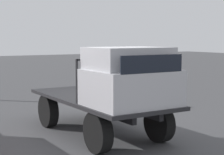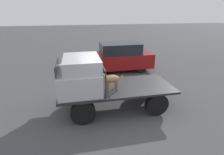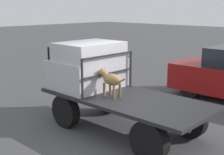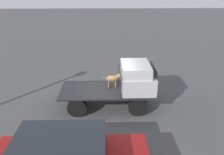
{
  "view_description": "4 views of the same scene",
  "coord_description": "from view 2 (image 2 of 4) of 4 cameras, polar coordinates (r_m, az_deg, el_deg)",
  "views": [
    {
      "loc": [
        7.57,
        -4.28,
        2.26
      ],
      "look_at": [
        0.21,
        0.22,
        1.35
      ],
      "focal_mm": 60.0,
      "sensor_mm": 36.0,
      "label": 1
    },
    {
      "loc": [
        1.38,
        5.75,
        3.55
      ],
      "look_at": [
        0.21,
        0.22,
        1.35
      ],
      "focal_mm": 28.0,
      "sensor_mm": 36.0,
      "label": 2
    },
    {
      "loc": [
        -4.63,
        5.34,
        2.95
      ],
      "look_at": [
        0.21,
        0.22,
        1.35
      ],
      "focal_mm": 50.0,
      "sensor_mm": 36.0,
      "label": 3
    },
    {
      "loc": [
        -0.02,
        -8.73,
        5.3
      ],
      "look_at": [
        0.21,
        0.22,
        1.35
      ],
      "focal_mm": 35.0,
      "sensor_mm": 36.0,
      "label": 4
    }
  ],
  "objects": [
    {
      "name": "flatbed_truck",
      "position": [
        6.6,
        1.41,
        -4.97
      ],
      "size": [
        4.17,
        1.85,
        0.88
      ],
      "color": "black",
      "rests_on": "ground"
    },
    {
      "name": "ground_plane",
      "position": [
        6.9,
        1.36,
        -9.67
      ],
      "size": [
        80.0,
        80.0,
        0.0
      ],
      "primitive_type": "plane",
      "color": "#474749"
    },
    {
      "name": "dog",
      "position": [
        6.07,
        -0.5,
        -0.48
      ],
      "size": [
        0.85,
        0.27,
        0.67
      ],
      "rotation": [
        0.0,
        0.0,
        -0.29
      ],
      "color": "brown",
      "rests_on": "flatbed_truck"
    },
    {
      "name": "truck_cab",
      "position": [
        6.13,
        -10.4,
        0.84
      ],
      "size": [
        1.42,
        1.73,
        1.19
      ],
      "color": "#B7B7BC",
      "rests_on": "flatbed_truck"
    },
    {
      "name": "parked_sedan",
      "position": [
        10.71,
        1.77,
        6.67
      ],
      "size": [
        4.25,
        1.75,
        1.71
      ],
      "rotation": [
        0.0,
        0.0,
        0.05
      ],
      "color": "black",
      "rests_on": "ground"
    },
    {
      "name": "truck_headboard",
      "position": [
        6.16,
        -3.49,
        1.82
      ],
      "size": [
        0.04,
        1.73,
        0.94
      ],
      "color": "#232326",
      "rests_on": "flatbed_truck"
    }
  ]
}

